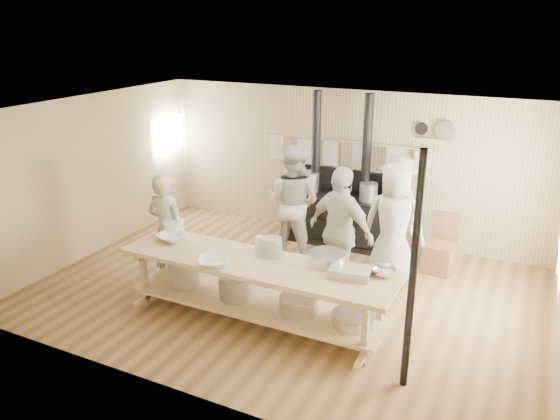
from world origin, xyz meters
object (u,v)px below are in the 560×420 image
at_px(stove, 337,213).
at_px(cook_left, 293,203).
at_px(cook_by_window, 397,207).
at_px(roasting_pan, 350,272).
at_px(prep_table, 255,285).
at_px(cook_far_left, 167,230).
at_px(cook_center, 394,224).
at_px(cook_right, 341,232).
at_px(chair, 439,255).

height_order(stove, cook_left, stove).
height_order(cook_by_window, roasting_pan, cook_by_window).
xyz_separation_m(stove, prep_table, (-0.00, -3.02, -0.00)).
bearing_deg(cook_far_left, cook_by_window, -135.67).
distance_m(stove, cook_far_left, 3.13).
height_order(prep_table, cook_far_left, cook_far_left).
height_order(stove, cook_center, stove).
bearing_deg(cook_left, cook_by_window, -148.62).
distance_m(cook_center, roasting_pan, 1.76).
xyz_separation_m(stove, roasting_pan, (1.21, -2.88, 0.38)).
height_order(stove, prep_table, stove).
xyz_separation_m(stove, cook_by_window, (1.07, -0.17, 0.32)).
bearing_deg(cook_right, roasting_pan, 134.48).
height_order(prep_table, cook_right, cook_right).
bearing_deg(cook_far_left, chair, -146.14).
xyz_separation_m(stove, cook_far_left, (-1.63, -2.65, 0.34)).
bearing_deg(roasting_pan, prep_table, -173.68).
height_order(prep_table, cook_center, cook_center).
bearing_deg(cook_right, cook_far_left, 39.91).
height_order(cook_center, chair, cook_center).
bearing_deg(cook_right, cook_by_window, -83.94).
distance_m(cook_far_left, cook_left, 2.08).
xyz_separation_m(cook_center, cook_by_window, (-0.20, 0.95, -0.07)).
distance_m(cook_far_left, roasting_pan, 2.85).
relative_size(cook_right, roasting_pan, 3.84).
bearing_deg(chair, cook_by_window, 166.27).
bearing_deg(stove, roasting_pan, -67.19).
bearing_deg(stove, cook_far_left, -121.54).
bearing_deg(cook_center, cook_left, -8.97).
relative_size(cook_far_left, cook_center, 0.94).
height_order(stove, cook_by_window, stove).
bearing_deg(stove, cook_left, -112.64).
bearing_deg(cook_center, roasting_pan, 84.26).
bearing_deg(stove, chair, -13.98).
distance_m(prep_table, cook_left, 2.13).
distance_m(chair, roasting_pan, 2.58).
relative_size(stove, roasting_pan, 5.38).
bearing_deg(cook_by_window, chair, 23.33).
distance_m(cook_far_left, chair, 4.16).
xyz_separation_m(chair, roasting_pan, (-0.64, -2.42, 0.63)).
xyz_separation_m(cook_left, roasting_pan, (1.62, -1.91, -0.04)).
xyz_separation_m(cook_by_window, roasting_pan, (0.14, -2.72, 0.06)).
height_order(cook_far_left, roasting_pan, cook_far_left).
relative_size(stove, chair, 2.83).
bearing_deg(chair, cook_center, -124.69).
bearing_deg(cook_far_left, roasting_pan, 177.05).
distance_m(cook_left, cook_by_window, 1.69).
distance_m(stove, chair, 1.93).
distance_m(prep_table, chair, 3.17).
bearing_deg(cook_far_left, prep_table, 168.99).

